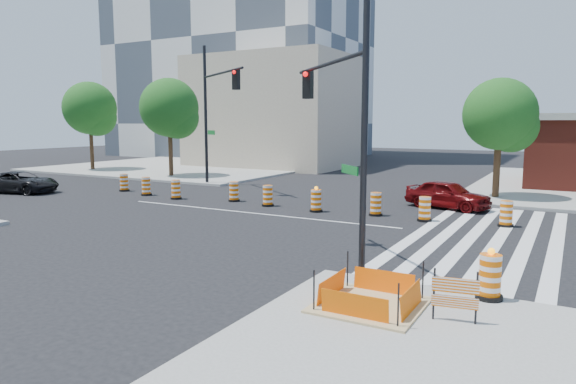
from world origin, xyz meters
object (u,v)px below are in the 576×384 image
signal_pole_nw (214,101)px  dark_suv (20,182)px  red_coupe (448,194)px  signal_pole_se (342,109)px

signal_pole_nw → dark_suv: bearing=-104.9°
red_coupe → signal_pole_nw: bearing=101.8°
dark_suv → signal_pole_nw: signal_pole_nw is taller
red_coupe → signal_pole_se: size_ratio=0.55×
dark_suv → red_coupe: bearing=-89.0°
signal_pole_se → signal_pole_nw: bearing=3.2°
red_coupe → signal_pole_nw: (-14.38, 0.84, 4.68)m
signal_pole_se → signal_pole_nw: (-14.04, 12.80, 0.92)m
red_coupe → dark_suv: bearing=121.1°
red_coupe → dark_suv: 23.86m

